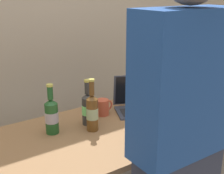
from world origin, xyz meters
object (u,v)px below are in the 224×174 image
at_px(laptop, 140,102).
at_px(person_figure, 179,151).
at_px(beer_bottle_green, 88,108).
at_px(coffee_mug, 103,107).
at_px(beer_bottle_brown, 52,115).
at_px(beer_bottle_dark, 92,111).

relative_size(laptop, person_figure, 0.23).
bearing_deg(beer_bottle_green, laptop, -0.19).
bearing_deg(person_figure, coffee_mug, 81.00).
bearing_deg(beer_bottle_brown, person_figure, -70.51).
xyz_separation_m(beer_bottle_green, beer_bottle_brown, (-0.23, 0.01, 0.00)).
height_order(beer_bottle_brown, beer_bottle_dark, beer_bottle_dark).
bearing_deg(person_figure, beer_bottle_green, 92.20).
relative_size(laptop, beer_bottle_dark, 1.30).
relative_size(beer_bottle_dark, person_figure, 0.18).
height_order(beer_bottle_dark, person_figure, person_figure).
bearing_deg(beer_bottle_dark, laptop, 11.37).
bearing_deg(coffee_mug, beer_bottle_brown, -171.79).
bearing_deg(coffee_mug, beer_bottle_dark, -138.03).
xyz_separation_m(beer_bottle_green, beer_bottle_dark, (-0.02, -0.09, 0.01)).
distance_m(beer_bottle_brown, beer_bottle_dark, 0.23).
height_order(beer_bottle_green, person_figure, person_figure).
height_order(person_figure, coffee_mug, person_figure).
height_order(laptop, beer_bottle_dark, beer_bottle_dark).
bearing_deg(beer_bottle_green, coffee_mug, 24.36).
xyz_separation_m(laptop, coffee_mug, (-0.25, 0.07, -0.00)).
xyz_separation_m(laptop, beer_bottle_green, (-0.40, 0.00, 0.05)).
bearing_deg(beer_bottle_brown, beer_bottle_green, -3.36).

